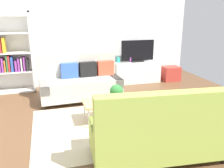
{
  "coord_description": "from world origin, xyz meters",
  "views": [
    {
      "loc": [
        -1.08,
        -4.2,
        2.04
      ],
      "look_at": [
        0.2,
        0.35,
        0.65
      ],
      "focal_mm": 38.76,
      "sensor_mm": 36.0,
      "label": 1
    }
  ],
  "objects_px": {
    "couch_green": "(158,131)",
    "vase_1": "(124,60)",
    "table_book_0": "(102,102)",
    "vase_0": "(118,60)",
    "coffee_table": "(112,102)",
    "bookshelf": "(9,55)",
    "potted_plant": "(116,92)",
    "tv_console": "(137,72)",
    "storage_trunk": "(171,74)",
    "bottle_0": "(130,60)",
    "tv": "(138,51)",
    "couch_beige": "(80,81)"
  },
  "relations": [
    {
      "from": "bookshelf",
      "to": "vase_0",
      "type": "distance_m",
      "value": 2.98
    },
    {
      "from": "table_book_0",
      "to": "vase_0",
      "type": "xyz_separation_m",
      "value": [
        1.1,
        2.55,
        0.28
      ]
    },
    {
      "from": "coffee_table",
      "to": "tv_console",
      "type": "bearing_deg",
      "value": 59.07
    },
    {
      "from": "tv",
      "to": "vase_0",
      "type": "height_order",
      "value": "tv"
    },
    {
      "from": "storage_trunk",
      "to": "vase_0",
      "type": "height_order",
      "value": "vase_0"
    },
    {
      "from": "tv_console",
      "to": "bookshelf",
      "type": "height_order",
      "value": "bookshelf"
    },
    {
      "from": "couch_beige",
      "to": "table_book_0",
      "type": "height_order",
      "value": "couch_beige"
    },
    {
      "from": "table_book_0",
      "to": "couch_green",
      "type": "bearing_deg",
      "value": -70.7
    },
    {
      "from": "couch_green",
      "to": "storage_trunk",
      "type": "distance_m",
      "value": 4.43
    },
    {
      "from": "couch_green",
      "to": "bottle_0",
      "type": "relative_size",
      "value": 13.16
    },
    {
      "from": "bookshelf",
      "to": "storage_trunk",
      "type": "distance_m",
      "value": 4.71
    },
    {
      "from": "couch_green",
      "to": "potted_plant",
      "type": "height_order",
      "value": "couch_green"
    },
    {
      "from": "storage_trunk",
      "to": "bottle_0",
      "type": "bearing_deg",
      "value": 177.41
    },
    {
      "from": "vase_1",
      "to": "bookshelf",
      "type": "bearing_deg",
      "value": -179.45
    },
    {
      "from": "tv",
      "to": "potted_plant",
      "type": "xyz_separation_m",
      "value": [
        -1.4,
        -2.51,
        -0.34
      ]
    },
    {
      "from": "vase_0",
      "to": "vase_1",
      "type": "relative_size",
      "value": 1.23
    },
    {
      "from": "tv",
      "to": "bottle_0",
      "type": "height_order",
      "value": "tv"
    },
    {
      "from": "vase_0",
      "to": "bottle_0",
      "type": "distance_m",
      "value": 0.36
    },
    {
      "from": "couch_beige",
      "to": "bottle_0",
      "type": "height_order",
      "value": "couch_beige"
    },
    {
      "from": "vase_1",
      "to": "vase_0",
      "type": "bearing_deg",
      "value": 180.0
    },
    {
      "from": "vase_0",
      "to": "bottle_0",
      "type": "xyz_separation_m",
      "value": [
        0.35,
        -0.09,
        -0.0
      ]
    },
    {
      "from": "table_book_0",
      "to": "tv_console",
      "type": "bearing_deg",
      "value": 56.09
    },
    {
      "from": "potted_plant",
      "to": "vase_1",
      "type": "relative_size",
      "value": 2.64
    },
    {
      "from": "couch_green",
      "to": "bottle_0",
      "type": "height_order",
      "value": "couch_green"
    },
    {
      "from": "tv_console",
      "to": "bookshelf",
      "type": "xyz_separation_m",
      "value": [
        -3.55,
        0.02,
        0.67
      ]
    },
    {
      "from": "tv_console",
      "to": "vase_0",
      "type": "xyz_separation_m",
      "value": [
        -0.58,
        0.05,
        0.4
      ]
    },
    {
      "from": "couch_green",
      "to": "vase_1",
      "type": "relative_size",
      "value": 15.33
    },
    {
      "from": "potted_plant",
      "to": "table_book_0",
      "type": "distance_m",
      "value": 0.33
    },
    {
      "from": "storage_trunk",
      "to": "vase_0",
      "type": "xyz_separation_m",
      "value": [
        -1.68,
        0.15,
        0.5
      ]
    },
    {
      "from": "bookshelf",
      "to": "bottle_0",
      "type": "relative_size",
      "value": 14.06
    },
    {
      "from": "couch_beige",
      "to": "tv",
      "type": "distance_m",
      "value": 2.18
    },
    {
      "from": "vase_0",
      "to": "couch_green",
      "type": "bearing_deg",
      "value": -98.89
    },
    {
      "from": "couch_beige",
      "to": "couch_green",
      "type": "relative_size",
      "value": 0.99
    },
    {
      "from": "tv",
      "to": "table_book_0",
      "type": "relative_size",
      "value": 4.17
    },
    {
      "from": "couch_green",
      "to": "vase_1",
      "type": "bearing_deg",
      "value": 83.57
    },
    {
      "from": "bookshelf",
      "to": "vase_0",
      "type": "height_order",
      "value": "bookshelf"
    },
    {
      "from": "vase_0",
      "to": "bottle_0",
      "type": "height_order",
      "value": "vase_0"
    },
    {
      "from": "tv_console",
      "to": "vase_1",
      "type": "xyz_separation_m",
      "value": [
        -0.4,
        0.05,
        0.38
      ]
    },
    {
      "from": "storage_trunk",
      "to": "vase_0",
      "type": "bearing_deg",
      "value": 174.9
    },
    {
      "from": "tv",
      "to": "bookshelf",
      "type": "bearing_deg",
      "value": 179.35
    },
    {
      "from": "tv",
      "to": "storage_trunk",
      "type": "height_order",
      "value": "tv"
    },
    {
      "from": "vase_0",
      "to": "vase_1",
      "type": "height_order",
      "value": "vase_0"
    },
    {
      "from": "storage_trunk",
      "to": "potted_plant",
      "type": "height_order",
      "value": "potted_plant"
    },
    {
      "from": "couch_green",
      "to": "coffee_table",
      "type": "bearing_deg",
      "value": 106.23
    },
    {
      "from": "storage_trunk",
      "to": "potted_plant",
      "type": "xyz_separation_m",
      "value": [
        -2.5,
        -2.43,
        0.39
      ]
    },
    {
      "from": "vase_1",
      "to": "tv",
      "type": "bearing_deg",
      "value": -10.01
    },
    {
      "from": "bookshelf",
      "to": "bottle_0",
      "type": "height_order",
      "value": "bookshelf"
    },
    {
      "from": "potted_plant",
      "to": "vase_0",
      "type": "height_order",
      "value": "vase_0"
    },
    {
      "from": "bottle_0",
      "to": "tv",
      "type": "bearing_deg",
      "value": 5.05
    },
    {
      "from": "coffee_table",
      "to": "bookshelf",
      "type": "bearing_deg",
      "value": 129.84
    }
  ]
}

